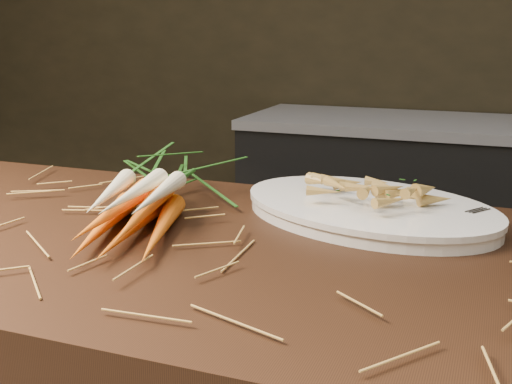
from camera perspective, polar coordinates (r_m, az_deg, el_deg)
back_counter at (r=2.83m, az=17.70°, el=-2.45°), size 1.82×0.62×0.84m
straw_bedding at (r=0.99m, az=-5.66°, el=-3.57°), size 1.40×0.60×0.02m
root_veg_bunch at (r=1.11m, az=-8.77°, el=0.44°), size 0.28×0.53×0.10m
serving_platter at (r=1.10m, az=9.92°, el=-1.69°), size 0.53×0.44×0.02m
roasted_veg_heap at (r=1.09m, az=10.01°, el=0.19°), size 0.26×0.23×0.05m
serving_fork at (r=1.00m, az=17.14°, el=-2.81°), size 0.11×0.15×0.00m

